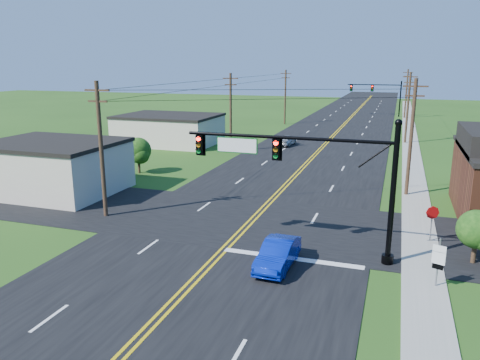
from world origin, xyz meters
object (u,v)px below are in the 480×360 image
(signal_mast_far, at_px, (377,92))
(route_sign, at_px, (438,259))
(blue_car, at_px, (278,255))
(signal_mast_main, at_px, (305,168))
(stop_sign, at_px, (432,216))

(signal_mast_far, xyz_separation_m, route_sign, (6.56, -74.02, -3.15))
(blue_car, distance_m, route_sign, 7.50)
(signal_mast_main, distance_m, stop_sign, 8.42)
(signal_mast_far, height_order, blue_car, signal_mast_far)
(signal_mast_main, distance_m, route_sign, 7.73)
(stop_sign, bearing_deg, signal_mast_far, 74.71)
(blue_car, bearing_deg, signal_mast_main, 71.93)
(signal_mast_main, xyz_separation_m, stop_sign, (6.70, 3.98, -3.19))
(signal_mast_far, bearing_deg, signal_mast_main, -90.08)
(route_sign, bearing_deg, signal_mast_far, 115.46)
(signal_mast_far, relative_size, route_sign, 4.58)
(signal_mast_main, height_order, route_sign, signal_mast_main)
(stop_sign, bearing_deg, signal_mast_main, -170.15)
(route_sign, relative_size, stop_sign, 1.11)
(route_sign, bearing_deg, signal_mast_main, -176.47)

